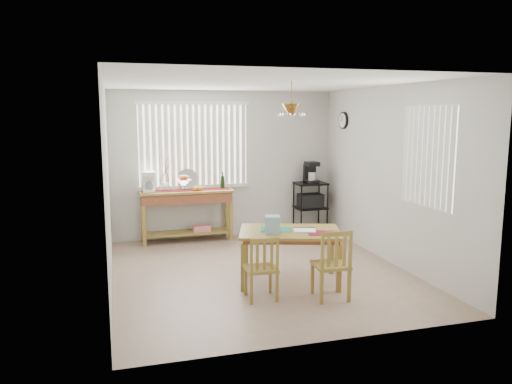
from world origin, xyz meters
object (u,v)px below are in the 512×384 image
object	(u,v)px
cart_items	(311,173)
chair_right	(332,265)
wire_cart	(310,203)
sideboard	(187,203)
chair_left	(262,268)
dining_table	(290,237)

from	to	relation	value
cart_items	chair_right	bearing A→B (deg)	-107.77
wire_cart	sideboard	bearing A→B (deg)	179.52
sideboard	chair_left	size ratio (longest dim) A/B	2.02
sideboard	chair_left	xyz separation A→B (m)	(0.44, -3.02, -0.29)
dining_table	cart_items	bearing A→B (deg)	62.50
wire_cart	cart_items	bearing A→B (deg)	90.00
wire_cart	chair_left	size ratio (longest dim) A/B	1.20
wire_cart	dining_table	distance (m)	2.81
cart_items	chair_left	bearing A→B (deg)	-121.42
wire_cart	chair_left	xyz separation A→B (m)	(-1.84, -3.00, -0.18)
dining_table	wire_cart	bearing A→B (deg)	62.40
dining_table	chair_left	bearing A→B (deg)	-136.63
wire_cart	chair_right	bearing A→B (deg)	-107.82
sideboard	chair_right	bearing A→B (deg)	-68.92
chair_left	cart_items	bearing A→B (deg)	58.58
dining_table	sideboard	bearing A→B (deg)	111.22
sideboard	cart_items	distance (m)	2.32
wire_cart	chair_left	world-z (taller)	wire_cart
sideboard	wire_cart	distance (m)	2.28
wire_cart	chair_right	size ratio (longest dim) A/B	1.09
cart_items	sideboard	bearing A→B (deg)	179.77
wire_cart	cart_items	xyz separation A→B (m)	(0.00, 0.01, 0.55)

